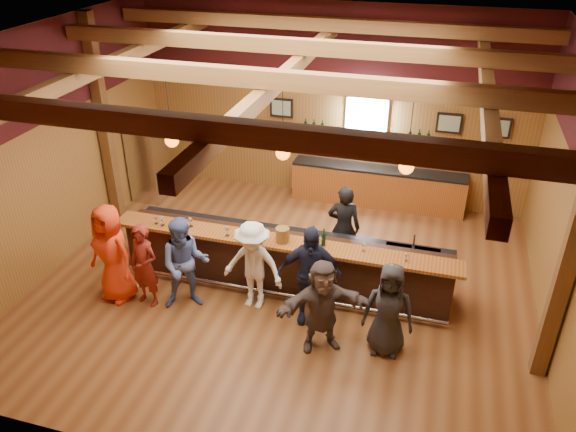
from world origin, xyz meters
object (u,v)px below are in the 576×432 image
(bar_counter, at_px, (287,259))
(bartender, at_px, (344,227))
(customer_navy, at_px, (309,275))
(customer_brown, at_px, (322,306))
(back_bar_cabinet, at_px, (377,187))
(stainless_fridge, at_px, (148,163))
(customer_dark, at_px, (389,310))
(customer_white, at_px, (253,266))
(customer_redvest, at_px, (144,266))
(customer_denim, at_px, (185,264))
(customer_orange, at_px, (112,253))
(ice_bucket, at_px, (283,235))
(bottle_a, at_px, (313,236))

(bar_counter, bearing_deg, bartender, 43.66)
(customer_navy, height_order, customer_brown, customer_navy)
(back_bar_cabinet, xyz_separation_m, bartender, (-0.29, -2.72, 0.39))
(stainless_fridge, distance_m, customer_dark, 7.21)
(customer_white, bearing_deg, back_bar_cabinet, 75.99)
(bartender, bearing_deg, customer_brown, 89.99)
(bar_counter, distance_m, back_bar_cabinet, 3.76)
(customer_redvest, bearing_deg, customer_denim, 24.02)
(back_bar_cabinet, relative_size, stainless_fridge, 2.22)
(customer_orange, bearing_deg, stainless_fridge, 124.12)
(customer_dark, distance_m, ice_bucket, 2.28)
(stainless_fridge, height_order, bottle_a, stainless_fridge)
(back_bar_cabinet, xyz_separation_m, customer_denim, (-2.67, -4.70, 0.39))
(back_bar_cabinet, height_order, bottle_a, bottle_a)
(bar_counter, height_order, customer_denim, customer_denim)
(stainless_fridge, xyz_separation_m, bartender, (5.01, -1.60, -0.03))
(customer_denim, height_order, ice_bucket, customer_denim)
(customer_brown, height_order, bottle_a, customer_brown)
(customer_denim, xyz_separation_m, customer_white, (1.13, 0.30, -0.03))
(customer_white, bearing_deg, customer_dark, -6.62)
(customer_white, height_order, customer_dark, customer_white)
(back_bar_cabinet, distance_m, customer_brown, 5.10)
(customer_denim, relative_size, ice_bucket, 6.57)
(ice_bucket, height_order, bottle_a, bottle_a)
(customer_denim, xyz_separation_m, customer_dark, (3.51, -0.20, -0.06))
(bar_counter, height_order, bartender, bartender)
(customer_redvest, bearing_deg, back_bar_cabinet, 68.12)
(bar_counter, height_order, customer_navy, customer_navy)
(back_bar_cabinet, distance_m, ice_bucket, 4.14)
(customer_white, bearing_deg, bar_counter, 71.55)
(bar_counter, height_order, customer_orange, customer_orange)
(customer_navy, xyz_separation_m, customer_dark, (1.36, -0.41, -0.11))
(customer_redvest, bearing_deg, stainless_fridge, 130.39)
(customer_dark, bearing_deg, customer_navy, 161.36)
(bar_counter, bearing_deg, customer_redvest, -150.19)
(customer_denim, height_order, bottle_a, customer_denim)
(bartender, relative_size, bottle_a, 5.13)
(back_bar_cabinet, bearing_deg, customer_dark, -80.32)
(customer_denim, bearing_deg, customer_dark, -25.72)
(back_bar_cabinet, distance_m, bottle_a, 3.93)
(bar_counter, relative_size, back_bar_cabinet, 1.57)
(stainless_fridge, xyz_separation_m, ice_bucket, (4.14, -2.78, 0.34))
(bartender, bearing_deg, customer_navy, 79.52)
(bar_counter, xyz_separation_m, stainless_fridge, (-4.12, 2.45, 0.38))
(customer_orange, xyz_separation_m, customer_dark, (4.84, -0.07, -0.12))
(back_bar_cabinet, distance_m, customer_redvest, 5.91)
(customer_orange, bearing_deg, customer_navy, 20.39)
(stainless_fridge, relative_size, customer_navy, 0.98)
(stainless_fridge, xyz_separation_m, customer_orange, (1.30, -3.71, 0.03))
(stainless_fridge, bearing_deg, customer_dark, -31.64)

